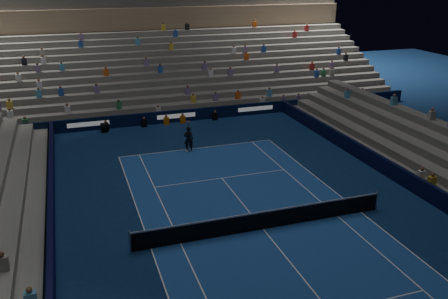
% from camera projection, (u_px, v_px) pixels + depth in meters
% --- Properties ---
extents(ground, '(90.00, 90.00, 0.00)m').
position_uv_depth(ground, '(263.00, 229.00, 23.34)').
color(ground, '#0C2249').
rests_on(ground, ground).
extents(court_surface, '(10.97, 23.77, 0.01)m').
position_uv_depth(court_surface, '(263.00, 229.00, 23.33)').
color(court_surface, '#1A4491').
rests_on(court_surface, ground).
extents(sponsor_barrier_far, '(44.00, 0.25, 1.00)m').
position_uv_depth(sponsor_barrier_far, '(176.00, 116.00, 39.59)').
color(sponsor_barrier_far, black).
rests_on(sponsor_barrier_far, ground).
extents(sponsor_barrier_east, '(0.25, 37.00, 1.00)m').
position_uv_depth(sponsor_barrier_east, '(429.00, 192.00, 26.04)').
color(sponsor_barrier_east, black).
rests_on(sponsor_barrier_east, ground).
extents(sponsor_barrier_west, '(0.25, 37.00, 1.00)m').
position_uv_depth(sponsor_barrier_west, '(51.00, 256.00, 20.28)').
color(sponsor_barrier_west, black).
rests_on(sponsor_barrier_west, ground).
extents(grandstand_main, '(44.00, 15.20, 11.20)m').
position_uv_depth(grandstand_main, '(153.00, 62.00, 46.93)').
color(grandstand_main, slate).
rests_on(grandstand_main, ground).
extents(tennis_net, '(12.90, 0.10, 1.10)m').
position_uv_depth(tennis_net, '(263.00, 220.00, 23.16)').
color(tennis_net, '#B2B2B7').
rests_on(tennis_net, ground).
extents(tennis_player, '(0.72, 0.54, 1.79)m').
position_uv_depth(tennis_player, '(189.00, 139.00, 33.03)').
color(tennis_player, black).
rests_on(tennis_player, ground).
extents(broadcast_camera, '(0.53, 0.96, 0.64)m').
position_uv_depth(broadcast_camera, '(104.00, 128.00, 37.21)').
color(broadcast_camera, black).
rests_on(broadcast_camera, ground).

